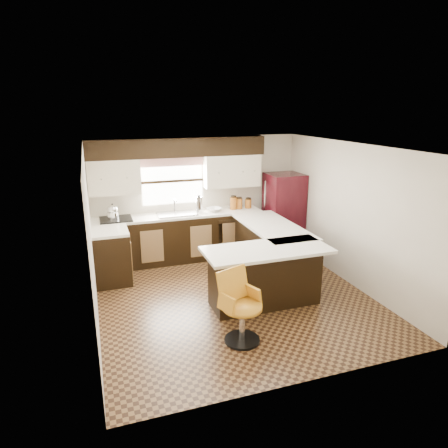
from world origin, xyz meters
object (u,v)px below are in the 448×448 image
object	(u,v)px
peninsula_return	(265,277)
bar_chair	(242,308)
peninsula_long	(269,252)
refrigerator	(283,213)

from	to	relation	value
peninsula_return	bar_chair	world-z (taller)	bar_chair
peninsula_long	refrigerator	xyz separation A→B (m)	(0.83, 1.10, 0.37)
peninsula_long	peninsula_return	bearing A→B (deg)	-118.30
bar_chair	refrigerator	bearing A→B (deg)	34.45
peninsula_return	bar_chair	bearing A→B (deg)	-129.14
peninsula_return	refrigerator	bearing A→B (deg)	56.97
bar_chair	peninsula_long	bearing A→B (deg)	35.64
peninsula_long	peninsula_return	xyz separation A→B (m)	(-0.53, -0.97, 0.00)
peninsula_long	bar_chair	size ratio (longest dim) A/B	2.03
peninsula_return	refrigerator	size ratio (longest dim) A/B	1.00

